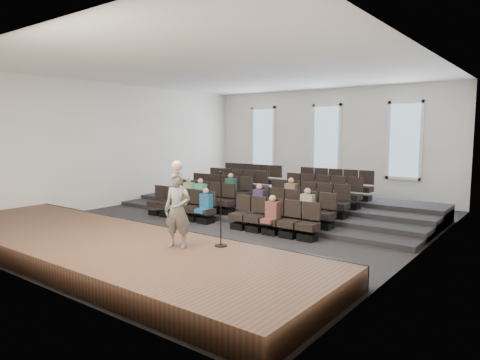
% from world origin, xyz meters
% --- Properties ---
extents(ground, '(14.00, 14.00, 0.00)m').
position_xyz_m(ground, '(0.00, 0.00, 0.00)').
color(ground, black).
rests_on(ground, ground).
extents(ceiling, '(12.00, 14.00, 0.02)m').
position_xyz_m(ceiling, '(0.00, 0.00, 5.01)').
color(ceiling, white).
rests_on(ceiling, ground).
extents(wall_back, '(12.00, 0.04, 5.00)m').
position_xyz_m(wall_back, '(0.00, 7.02, 2.50)').
color(wall_back, white).
rests_on(wall_back, ground).
extents(wall_front, '(12.00, 0.04, 5.00)m').
position_xyz_m(wall_front, '(0.00, -7.02, 2.50)').
color(wall_front, white).
rests_on(wall_front, ground).
extents(wall_left, '(0.04, 14.00, 5.00)m').
position_xyz_m(wall_left, '(-6.02, 0.00, 2.50)').
color(wall_left, white).
rests_on(wall_left, ground).
extents(wall_right, '(0.04, 14.00, 5.00)m').
position_xyz_m(wall_right, '(6.02, 0.00, 2.50)').
color(wall_right, white).
rests_on(wall_right, ground).
extents(stage, '(11.80, 3.60, 0.50)m').
position_xyz_m(stage, '(0.00, -5.10, 0.25)').
color(stage, '#4F2F21').
rests_on(stage, ground).
extents(stage_lip, '(11.80, 0.06, 0.52)m').
position_xyz_m(stage_lip, '(0.00, -3.33, 0.25)').
color(stage_lip, black).
rests_on(stage_lip, ground).
extents(risers, '(11.80, 4.80, 0.60)m').
position_xyz_m(risers, '(0.00, 3.17, 0.20)').
color(risers, black).
rests_on(risers, ground).
extents(seating_rows, '(6.80, 4.70, 1.67)m').
position_xyz_m(seating_rows, '(-0.00, 1.54, 0.68)').
color(seating_rows, black).
rests_on(seating_rows, ground).
extents(windows, '(8.44, 0.10, 3.24)m').
position_xyz_m(windows, '(0.00, 6.95, 2.70)').
color(windows, white).
rests_on(windows, wall_back).
extents(audience, '(5.45, 2.64, 1.10)m').
position_xyz_m(audience, '(-0.21, 0.34, 0.81)').
color(audience, '#79A542').
rests_on(audience, seating_rows).
extents(speaker, '(0.71, 0.60, 1.67)m').
position_xyz_m(speaker, '(1.99, -4.55, 1.34)').
color(speaker, slate).
rests_on(speaker, stage).
extents(mic_stand, '(0.28, 0.28, 1.70)m').
position_xyz_m(mic_stand, '(2.71, -3.93, 1.01)').
color(mic_stand, black).
rests_on(mic_stand, stage).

